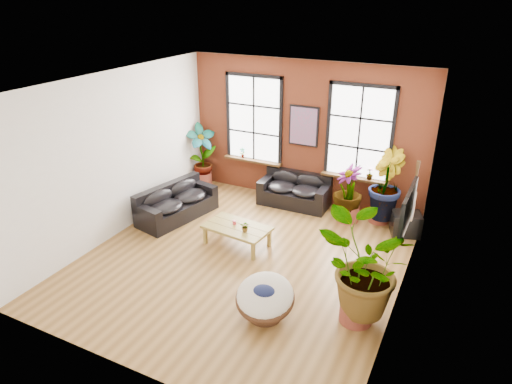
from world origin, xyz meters
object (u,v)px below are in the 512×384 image
sofa_back (295,191)px  coffee_table (237,229)px  sofa_left (176,203)px  papasan_chair (265,298)px

sofa_back → coffee_table: sofa_back is taller
sofa_left → coffee_table: sofa_left is taller
sofa_back → sofa_left: sofa_back is taller
sofa_back → sofa_left: 2.96m
sofa_back → coffee_table: 2.45m
sofa_left → coffee_table: bearing=-92.5°
sofa_back → papasan_chair: bearing=-75.6°
sofa_left → papasan_chair: 4.16m
coffee_table → sofa_back: bearing=88.3°
sofa_left → coffee_table: (1.92, -0.50, 0.04)m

